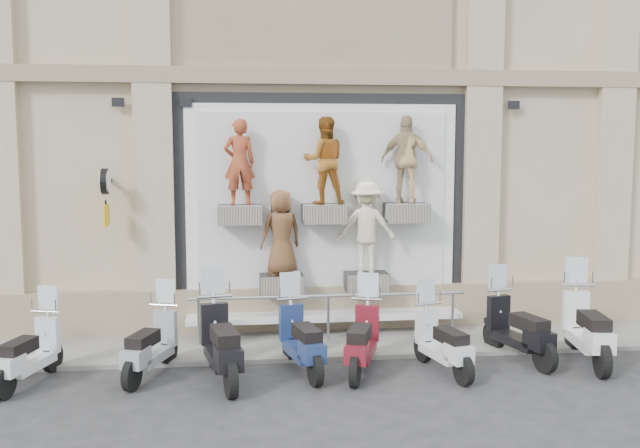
{
  "coord_description": "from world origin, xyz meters",
  "views": [
    {
      "loc": [
        -1.63,
        -10.41,
        3.59
      ],
      "look_at": [
        -0.16,
        1.9,
        2.21
      ],
      "focal_mm": 40.0,
      "sensor_mm": 36.0,
      "label": 1
    }
  ],
  "objects_px": {
    "clock_sign_bracket": "(106,190)",
    "scooter_h": "(519,316)",
    "scooter_e": "(301,326)",
    "scooter_g": "(443,329)",
    "scooter_b": "(28,339)",
    "scooter_f": "(362,327)",
    "guard_rail": "(328,320)",
    "scooter_i": "(588,314)",
    "scooter_c": "(150,332)",
    "scooter_d": "(221,328)"
  },
  "relations": [
    {
      "from": "clock_sign_bracket",
      "to": "scooter_h",
      "type": "bearing_deg",
      "value": -14.41
    },
    {
      "from": "clock_sign_bracket",
      "to": "scooter_h",
      "type": "distance_m",
      "value": 7.43
    },
    {
      "from": "scooter_e",
      "to": "scooter_g",
      "type": "relative_size",
      "value": 1.07
    },
    {
      "from": "scooter_b",
      "to": "scooter_h",
      "type": "height_order",
      "value": "scooter_h"
    },
    {
      "from": "scooter_e",
      "to": "scooter_f",
      "type": "xyz_separation_m",
      "value": [
        0.94,
        -0.14,
        -0.0
      ]
    },
    {
      "from": "guard_rail",
      "to": "scooter_i",
      "type": "xyz_separation_m",
      "value": [
        4.09,
        -1.58,
        0.37
      ]
    },
    {
      "from": "scooter_c",
      "to": "scooter_b",
      "type": "bearing_deg",
      "value": -156.05
    },
    {
      "from": "guard_rail",
      "to": "scooter_c",
      "type": "height_order",
      "value": "scooter_c"
    },
    {
      "from": "clock_sign_bracket",
      "to": "scooter_g",
      "type": "relative_size",
      "value": 0.59
    },
    {
      "from": "scooter_f",
      "to": "scooter_g",
      "type": "xyz_separation_m",
      "value": [
        1.26,
        -0.14,
        -0.05
      ]
    },
    {
      "from": "scooter_b",
      "to": "scooter_g",
      "type": "distance_m",
      "value": 6.31
    },
    {
      "from": "scooter_c",
      "to": "scooter_d",
      "type": "xyz_separation_m",
      "value": [
        1.09,
        -0.34,
        0.12
      ]
    },
    {
      "from": "clock_sign_bracket",
      "to": "scooter_f",
      "type": "height_order",
      "value": "clock_sign_bracket"
    },
    {
      "from": "guard_rail",
      "to": "scooter_c",
      "type": "xyz_separation_m",
      "value": [
        -2.96,
        -1.45,
        0.25
      ]
    },
    {
      "from": "scooter_g",
      "to": "scooter_h",
      "type": "bearing_deg",
      "value": 4.79
    },
    {
      "from": "scooter_b",
      "to": "scooter_f",
      "type": "height_order",
      "value": "scooter_f"
    },
    {
      "from": "scooter_b",
      "to": "scooter_f",
      "type": "distance_m",
      "value": 5.05
    },
    {
      "from": "scooter_h",
      "to": "scooter_i",
      "type": "xyz_separation_m",
      "value": [
        1.07,
        -0.27,
        0.07
      ]
    },
    {
      "from": "guard_rail",
      "to": "scooter_b",
      "type": "xyz_separation_m",
      "value": [
        -4.73,
        -1.6,
        0.24
      ]
    },
    {
      "from": "scooter_f",
      "to": "scooter_c",
      "type": "bearing_deg",
      "value": -164.49
    },
    {
      "from": "scooter_c",
      "to": "scooter_f",
      "type": "xyz_separation_m",
      "value": [
        3.28,
        -0.19,
        0.03
      ]
    },
    {
      "from": "scooter_b",
      "to": "scooter_g",
      "type": "bearing_deg",
      "value": 15.18
    },
    {
      "from": "clock_sign_bracket",
      "to": "scooter_b",
      "type": "height_order",
      "value": "clock_sign_bracket"
    },
    {
      "from": "scooter_g",
      "to": "scooter_c",
      "type": "bearing_deg",
      "value": 162.45
    },
    {
      "from": "scooter_e",
      "to": "scooter_h",
      "type": "distance_m",
      "value": 3.65
    },
    {
      "from": "clock_sign_bracket",
      "to": "scooter_d",
      "type": "height_order",
      "value": "clock_sign_bracket"
    },
    {
      "from": "scooter_g",
      "to": "clock_sign_bracket",
      "type": "bearing_deg",
      "value": 144.29
    },
    {
      "from": "scooter_c",
      "to": "clock_sign_bracket",
      "type": "bearing_deg",
      "value": 135.23
    },
    {
      "from": "scooter_c",
      "to": "scooter_g",
      "type": "bearing_deg",
      "value": 14.96
    },
    {
      "from": "scooter_h",
      "to": "scooter_i",
      "type": "distance_m",
      "value": 1.1
    },
    {
      "from": "scooter_d",
      "to": "scooter_h",
      "type": "distance_m",
      "value": 4.92
    },
    {
      "from": "clock_sign_bracket",
      "to": "scooter_i",
      "type": "bearing_deg",
      "value": -14.36
    },
    {
      "from": "guard_rail",
      "to": "scooter_d",
      "type": "distance_m",
      "value": 2.62
    },
    {
      "from": "guard_rail",
      "to": "scooter_e",
      "type": "height_order",
      "value": "scooter_e"
    },
    {
      "from": "clock_sign_bracket",
      "to": "scooter_g",
      "type": "distance_m",
      "value": 6.29
    },
    {
      "from": "clock_sign_bracket",
      "to": "scooter_f",
      "type": "bearing_deg",
      "value": -26.58
    },
    {
      "from": "guard_rail",
      "to": "scooter_h",
      "type": "xyz_separation_m",
      "value": [
        3.02,
        -1.31,
        0.3
      ]
    },
    {
      "from": "scooter_c",
      "to": "scooter_g",
      "type": "height_order",
      "value": "scooter_c"
    },
    {
      "from": "guard_rail",
      "to": "clock_sign_bracket",
      "type": "height_order",
      "value": "clock_sign_bracket"
    },
    {
      "from": "guard_rail",
      "to": "scooter_d",
      "type": "relative_size",
      "value": 2.46
    },
    {
      "from": "scooter_c",
      "to": "scooter_i",
      "type": "xyz_separation_m",
      "value": [
        7.05,
        -0.12,
        0.12
      ]
    },
    {
      "from": "scooter_h",
      "to": "scooter_c",
      "type": "bearing_deg",
      "value": 167.0
    },
    {
      "from": "clock_sign_bracket",
      "to": "scooter_e",
      "type": "height_order",
      "value": "clock_sign_bracket"
    },
    {
      "from": "scooter_c",
      "to": "scooter_i",
      "type": "distance_m",
      "value": 7.05
    },
    {
      "from": "scooter_e",
      "to": "scooter_g",
      "type": "height_order",
      "value": "scooter_e"
    },
    {
      "from": "scooter_b",
      "to": "scooter_g",
      "type": "relative_size",
      "value": 1.0
    },
    {
      "from": "scooter_b",
      "to": "scooter_c",
      "type": "bearing_deg",
      "value": 21.64
    },
    {
      "from": "scooter_c",
      "to": "scooter_e",
      "type": "distance_m",
      "value": 2.34
    },
    {
      "from": "scooter_e",
      "to": "scooter_h",
      "type": "bearing_deg",
      "value": -9.22
    },
    {
      "from": "scooter_g",
      "to": "scooter_h",
      "type": "relative_size",
      "value": 0.92
    }
  ]
}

